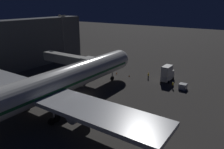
% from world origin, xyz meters
% --- Properties ---
extents(ground_plane, '(320.00, 320.00, 0.00)m').
position_xyz_m(ground_plane, '(0.00, 0.00, 0.00)').
color(ground_plane, '#383533').
extents(airliner_at_gate, '(49.45, 59.25, 18.94)m').
position_xyz_m(airliner_at_gate, '(-0.00, 10.66, 5.22)').
color(airliner_at_gate, silver).
rests_on(airliner_at_gate, ground_plane).
extents(jet_bridge, '(18.20, 3.40, 6.82)m').
position_xyz_m(jet_bridge, '(10.03, -8.00, 5.29)').
color(jet_bridge, '#9E9E99').
rests_on(jet_bridge, ground_plane).
extents(apron_floodlight_mast, '(2.90, 0.50, 16.46)m').
position_xyz_m(apron_floodlight_mast, '(25.50, -19.65, 9.64)').
color(apron_floodlight_mast, '#59595E').
rests_on(apron_floodlight_mast, ground_plane).
extents(cargo_truck_aft, '(2.36, 5.41, 4.36)m').
position_xyz_m(cargo_truck_aft, '(-12.53, -20.90, 2.14)').
color(cargo_truck_aft, silver).
rests_on(cargo_truck_aft, ground_plane).
extents(baggage_container_near_belt, '(1.75, 1.75, 1.41)m').
position_xyz_m(baggage_container_near_belt, '(-18.03, -17.25, 0.71)').
color(baggage_container_near_belt, '#B7BABF').
rests_on(baggage_container_near_belt, ground_plane).
extents(ground_crew_by_belt_loader, '(0.40, 0.40, 1.82)m').
position_xyz_m(ground_crew_by_belt_loader, '(-15.76, -16.38, 1.00)').
color(ground_crew_by_belt_loader, black).
rests_on(ground_crew_by_belt_loader, ground_plane).
extents(ground_crew_under_port_wing, '(0.40, 0.40, 1.78)m').
position_xyz_m(ground_crew_under_port_wing, '(-7.43, -19.90, 0.98)').
color(ground_crew_under_port_wing, black).
rests_on(ground_crew_under_port_wing, ground_plane).
extents(traffic_cone_nose_port, '(0.36, 0.36, 0.55)m').
position_xyz_m(traffic_cone_nose_port, '(-2.20, -18.20, 0.28)').
color(traffic_cone_nose_port, orange).
rests_on(traffic_cone_nose_port, ground_plane).
extents(traffic_cone_nose_starboard, '(0.36, 0.36, 0.55)m').
position_xyz_m(traffic_cone_nose_starboard, '(2.20, -18.20, 0.28)').
color(traffic_cone_nose_starboard, orange).
rests_on(traffic_cone_nose_starboard, ground_plane).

